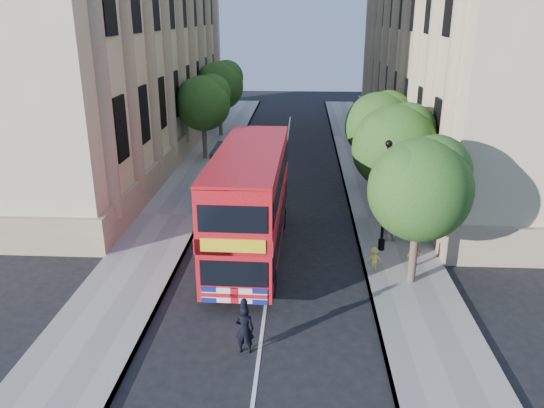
% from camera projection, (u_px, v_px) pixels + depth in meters
% --- Properties ---
extents(ground, '(120.00, 120.00, 0.00)m').
position_uv_depth(ground, '(264.00, 319.00, 19.12)').
color(ground, black).
rests_on(ground, ground).
extents(pavement_right, '(3.50, 80.00, 0.12)m').
position_uv_depth(pavement_right, '(385.00, 220.00, 28.19)').
color(pavement_right, gray).
rests_on(pavement_right, ground).
extents(pavement_left, '(3.50, 80.00, 0.12)m').
position_uv_depth(pavement_left, '(172.00, 215.00, 28.80)').
color(pavement_left, gray).
rests_on(pavement_left, ground).
extents(building_right, '(12.00, 38.00, 18.00)m').
position_uv_depth(building_right, '(479.00, 34.00, 37.90)').
color(building_right, '#C2AF87').
rests_on(building_right, ground).
extents(building_left, '(12.00, 38.00, 18.00)m').
position_uv_depth(building_left, '(101.00, 34.00, 39.36)').
color(building_left, '#C2AF87').
rests_on(building_left, ground).
extents(tree_right_near, '(4.00, 4.00, 6.08)m').
position_uv_depth(tree_right_near, '(421.00, 184.00, 20.23)').
color(tree_right_near, '#473828').
rests_on(tree_right_near, ground).
extents(tree_right_mid, '(4.20, 4.20, 6.37)m').
position_uv_depth(tree_right_mid, '(396.00, 143.00, 25.80)').
color(tree_right_mid, '#473828').
rests_on(tree_right_mid, ground).
extents(tree_right_far, '(4.00, 4.00, 6.15)m').
position_uv_depth(tree_right_far, '(379.00, 122.00, 31.48)').
color(tree_right_far, '#473828').
rests_on(tree_right_far, ground).
extents(tree_left_far, '(4.00, 4.00, 6.30)m').
position_uv_depth(tree_left_far, '(204.00, 100.00, 38.64)').
color(tree_left_far, '#473828').
rests_on(tree_left_far, ground).
extents(tree_left_back, '(4.20, 4.20, 6.65)m').
position_uv_depth(tree_left_back, '(220.00, 83.00, 46.07)').
color(tree_left_back, '#473828').
rests_on(tree_left_back, ground).
extents(lamp_post, '(0.32, 0.32, 5.16)m').
position_uv_depth(lamp_post, '(385.00, 201.00, 23.65)').
color(lamp_post, black).
rests_on(lamp_post, pavement_right).
extents(double_decker_bus, '(3.00, 10.49, 4.82)m').
position_uv_depth(double_decker_bus, '(250.00, 200.00, 23.32)').
color(double_decker_bus, red).
rests_on(double_decker_bus, ground).
extents(box_van, '(2.14, 5.13, 2.92)m').
position_uv_depth(box_van, '(230.00, 175.00, 31.17)').
color(box_van, black).
rests_on(box_van, ground).
extents(police_constable, '(0.62, 0.41, 1.69)m').
position_uv_depth(police_constable, '(245.00, 329.00, 16.98)').
color(police_constable, black).
rests_on(police_constable, ground).
extents(woman_pedestrian, '(0.81, 0.64, 1.59)m').
position_uv_depth(woman_pedestrian, '(388.00, 225.00, 25.24)').
color(woman_pedestrian, beige).
rests_on(woman_pedestrian, pavement_right).
extents(child_a, '(0.68, 0.44, 1.07)m').
position_uv_depth(child_a, '(414.00, 255.00, 22.67)').
color(child_a, orange).
rests_on(child_a, pavement_right).
extents(child_b, '(0.68, 0.42, 1.03)m').
position_uv_depth(child_b, '(374.00, 259.00, 22.37)').
color(child_b, '#F6EF54').
rests_on(child_b, pavement_right).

